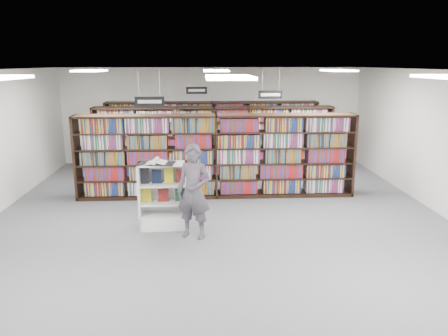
{
  "coord_description": "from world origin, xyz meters",
  "views": [
    {
      "loc": [
        -0.37,
        -8.78,
        3.34
      ],
      "look_at": [
        0.12,
        0.5,
        1.1
      ],
      "focal_mm": 35.0,
      "sensor_mm": 36.0,
      "label": 1
    }
  ],
  "objects_px": {
    "open_book": "(156,162)",
    "shopper": "(194,192)",
    "bookshelf_row_near": "(216,156)",
    "endcap_display": "(164,206)"
  },
  "relations": [
    {
      "from": "open_book",
      "to": "shopper",
      "type": "bearing_deg",
      "value": -25.98
    },
    {
      "from": "endcap_display",
      "to": "open_book",
      "type": "height_order",
      "value": "open_book"
    },
    {
      "from": "bookshelf_row_near",
      "to": "open_book",
      "type": "bearing_deg",
      "value": -120.06
    },
    {
      "from": "open_book",
      "to": "shopper",
      "type": "height_order",
      "value": "shopper"
    },
    {
      "from": "endcap_display",
      "to": "open_book",
      "type": "bearing_deg",
      "value": -144.92
    },
    {
      "from": "endcap_display",
      "to": "bookshelf_row_near",
      "type": "bearing_deg",
      "value": 59.38
    },
    {
      "from": "endcap_display",
      "to": "shopper",
      "type": "height_order",
      "value": "shopper"
    },
    {
      "from": "bookshelf_row_near",
      "to": "open_book",
      "type": "xyz_separation_m",
      "value": [
        -1.28,
        -2.21,
        0.36
      ]
    },
    {
      "from": "endcap_display",
      "to": "shopper",
      "type": "bearing_deg",
      "value": -43.87
    },
    {
      "from": "open_book",
      "to": "shopper",
      "type": "distance_m",
      "value": 1.02
    }
  ]
}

